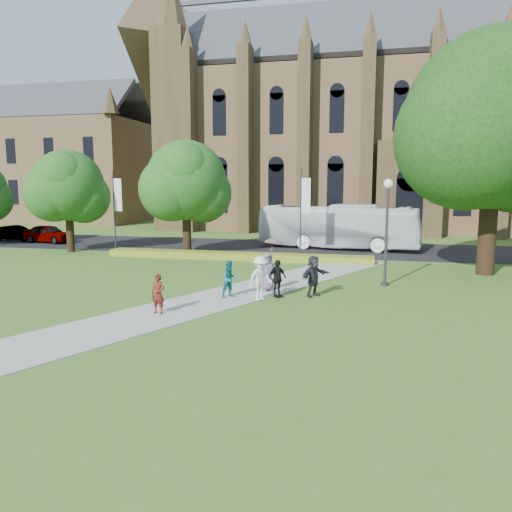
% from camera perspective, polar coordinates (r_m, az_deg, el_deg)
% --- Properties ---
extents(ground, '(160.00, 160.00, 0.00)m').
position_cam_1_polar(ground, '(20.47, -6.78, -5.96)').
color(ground, '#43691F').
rests_on(ground, ground).
extents(road, '(160.00, 10.00, 0.02)m').
position_cam_1_polar(road, '(39.54, 3.19, 0.97)').
color(road, black).
rests_on(road, ground).
extents(footpath, '(15.58, 28.54, 0.04)m').
position_cam_1_polar(footpath, '(21.38, -5.86, -5.28)').
color(footpath, '#B2B2A8').
rests_on(footpath, ground).
extents(flower_hedge, '(18.00, 1.40, 0.45)m').
position_cam_1_polar(flower_hedge, '(33.38, -2.25, 0.00)').
color(flower_hedge, '#AEB023').
rests_on(flower_hedge, ground).
extents(cathedral, '(52.60, 18.25, 28.00)m').
position_cam_1_polar(cathedral, '(58.97, 16.87, 15.67)').
color(cathedral, brown).
rests_on(cathedral, ground).
extents(building_west, '(22.00, 14.00, 18.30)m').
position_cam_1_polar(building_west, '(73.23, -21.04, 10.99)').
color(building_west, brown).
rests_on(building_west, ground).
extents(streetlamp, '(0.44, 0.44, 5.24)m').
position_cam_1_polar(streetlamp, '(25.18, 14.74, 4.08)').
color(streetlamp, '#38383D').
rests_on(streetlamp, ground).
extents(large_tree, '(9.60, 9.60, 13.20)m').
position_cam_1_polar(large_tree, '(30.43, 25.62, 13.80)').
color(large_tree, '#332114').
rests_on(large_tree, ground).
extents(street_tree_0, '(5.20, 5.20, 7.50)m').
position_cam_1_polar(street_tree_0, '(39.27, -20.72, 7.52)').
color(street_tree_0, '#332114').
rests_on(street_tree_0, ground).
extents(street_tree_1, '(5.60, 5.60, 8.05)m').
position_cam_1_polar(street_tree_1, '(35.53, -8.02, 8.51)').
color(street_tree_1, '#332114').
rests_on(street_tree_1, ground).
extents(banner_pole_0, '(0.70, 0.10, 6.00)m').
position_cam_1_polar(banner_pole_0, '(34.19, 5.32, 5.50)').
color(banner_pole_0, '#38383D').
rests_on(banner_pole_0, ground).
extents(banner_pole_1, '(0.70, 0.10, 6.00)m').
position_cam_1_polar(banner_pole_1, '(38.71, -15.77, 5.54)').
color(banner_pole_1, '#38383D').
rests_on(banner_pole_1, ground).
extents(tour_coach, '(12.63, 4.74, 3.44)m').
position_cam_1_polar(tour_coach, '(39.15, 9.37, 3.34)').
color(tour_coach, silver).
rests_on(tour_coach, road).
extents(car_0, '(4.74, 2.55, 1.53)m').
position_cam_1_polar(car_0, '(46.30, -22.62, 2.38)').
color(car_0, gray).
rests_on(car_0, road).
extents(car_1, '(4.15, 1.56, 1.35)m').
position_cam_1_polar(car_1, '(48.67, -25.75, 2.34)').
color(car_1, gray).
rests_on(car_1, road).
extents(pedestrian_0, '(0.59, 0.41, 1.54)m').
position_cam_1_polar(pedestrian_0, '(19.61, -11.12, -4.26)').
color(pedestrian_0, '#5B1E14').
rests_on(pedestrian_0, footpath).
extents(pedestrian_1, '(1.00, 1.00, 1.64)m').
position_cam_1_polar(pedestrian_1, '(21.98, -3.00, -2.63)').
color(pedestrian_1, '#15676D').
rests_on(pedestrian_1, footpath).
extents(pedestrian_2, '(1.32, 1.38, 1.88)m').
position_cam_1_polar(pedestrian_2, '(21.47, 0.51, -2.56)').
color(pedestrian_2, white).
rests_on(pedestrian_2, footpath).
extents(pedestrian_3, '(0.94, 1.00, 1.66)m').
position_cam_1_polar(pedestrian_3, '(22.05, 2.43, -2.56)').
color(pedestrian_3, black).
rests_on(pedestrian_3, footpath).
extents(pedestrian_4, '(1.03, 0.93, 1.77)m').
position_cam_1_polar(pedestrian_4, '(23.32, 1.34, -1.83)').
color(pedestrian_4, slate).
rests_on(pedestrian_4, footpath).
extents(pedestrian_5, '(1.40, 1.69, 1.82)m').
position_cam_1_polar(pedestrian_5, '(22.37, 6.58, -2.25)').
color(pedestrian_5, '#25262D').
rests_on(pedestrian_5, footpath).
extents(parasol, '(0.89, 0.89, 0.59)m').
position_cam_1_polar(parasol, '(23.20, 1.83, 1.06)').
color(parasol, '#CB918F').
rests_on(parasol, pedestrian_4).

